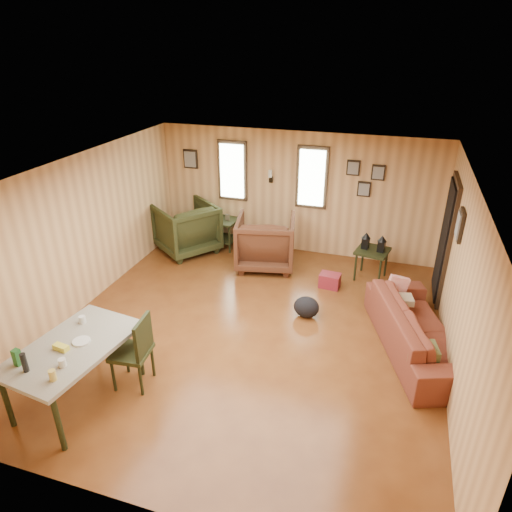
{
  "coord_description": "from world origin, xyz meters",
  "views": [
    {
      "loc": [
        1.82,
        -5.35,
        3.99
      ],
      "look_at": [
        0.0,
        0.4,
        1.05
      ],
      "focal_mm": 32.0,
      "sensor_mm": 36.0,
      "label": 1
    }
  ],
  "objects": [
    {
      "name": "room",
      "position": [
        0.17,
        0.27,
        1.21
      ],
      "size": [
        5.54,
        6.04,
        2.44
      ],
      "color": "brown",
      "rests_on": "ground"
    },
    {
      "name": "sofa",
      "position": [
        2.39,
        0.28,
        0.44
      ],
      "size": [
        1.4,
        2.36,
        0.89
      ],
      "primitive_type": "imported",
      "rotation": [
        0.0,
        0.0,
        1.92
      ],
      "color": "maroon",
      "rests_on": "ground"
    },
    {
      "name": "recliner_brown",
      "position": [
        -0.36,
        2.12,
        0.54
      ],
      "size": [
        1.24,
        1.19,
        1.09
      ],
      "primitive_type": "imported",
      "rotation": [
        0.0,
        0.0,
        3.35
      ],
      "color": "#492616",
      "rests_on": "ground"
    },
    {
      "name": "recliner_green",
      "position": [
        -2.05,
        2.28,
        0.55
      ],
      "size": [
        1.44,
        1.45,
        1.1
      ],
      "primitive_type": "imported",
      "rotation": [
        0.0,
        0.0,
        -2.22
      ],
      "color": "#2B2F15",
      "rests_on": "ground"
    },
    {
      "name": "end_table",
      "position": [
        -1.43,
        2.68,
        0.42
      ],
      "size": [
        0.63,
        0.58,
        0.74
      ],
      "rotation": [
        0.0,
        0.0,
        -0.09
      ],
      "color": "black",
      "rests_on": "ground"
    },
    {
      "name": "side_table",
      "position": [
        1.59,
        2.21,
        0.59
      ],
      "size": [
        0.64,
        0.64,
        0.87
      ],
      "rotation": [
        0.0,
        0.0,
        -0.19
      ],
      "color": "black",
      "rests_on": "ground"
    },
    {
      "name": "cooler",
      "position": [
        0.95,
        1.67,
        0.12
      ],
      "size": [
        0.37,
        0.28,
        0.25
      ],
      "rotation": [
        0.0,
        0.0,
        -0.09
      ],
      "color": "maroon",
      "rests_on": "ground"
    },
    {
      "name": "backpack",
      "position": [
        0.75,
        0.62,
        0.17
      ],
      "size": [
        0.41,
        0.32,
        0.34
      ],
      "rotation": [
        0.0,
        0.0,
        -0.05
      ],
      "color": "black",
      "rests_on": "ground"
    },
    {
      "name": "sofa_pillows",
      "position": [
        2.24,
        0.25,
        0.5
      ],
      "size": [
        0.74,
        1.7,
        0.35
      ],
      "rotation": [
        0.0,
        0.0,
        0.22
      ],
      "color": "#4C502D",
      "rests_on": "sofa"
    },
    {
      "name": "dining_table",
      "position": [
        -1.48,
        -1.96,
        0.71
      ],
      "size": [
        1.11,
        1.64,
        1.0
      ],
      "rotation": [
        0.0,
        0.0,
        -0.13
      ],
      "color": "gray",
      "rests_on": "ground"
    },
    {
      "name": "dining_chair",
      "position": [
        -0.93,
        -1.51,
        0.55
      ],
      "size": [
        0.49,
        0.49,
        0.98
      ],
      "rotation": [
        0.0,
        0.0,
        0.1
      ],
      "color": "#2B2F15",
      "rests_on": "ground"
    }
  ]
}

